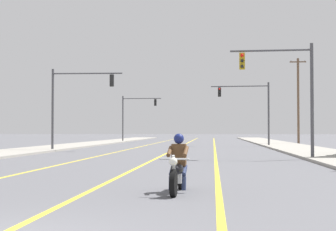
% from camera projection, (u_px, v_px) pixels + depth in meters
% --- Properties ---
extents(lane_stripe_center, '(0.16, 100.00, 0.01)m').
position_uv_depth(lane_stripe_center, '(182.00, 146.00, 51.41)').
color(lane_stripe_center, yellow).
rests_on(lane_stripe_center, ground).
extents(lane_stripe_left, '(0.16, 100.00, 0.01)m').
position_uv_depth(lane_stripe_left, '(146.00, 145.00, 51.74)').
color(lane_stripe_left, yellow).
rests_on(lane_stripe_left, ground).
extents(lane_stripe_right, '(0.16, 100.00, 0.01)m').
position_uv_depth(lane_stripe_right, '(214.00, 146.00, 51.12)').
color(lane_stripe_right, yellow).
rests_on(lane_stripe_right, ground).
extents(sidewalk_kerb_right, '(4.40, 110.00, 0.14)m').
position_uv_depth(sidewalk_kerb_right, '(291.00, 147.00, 45.54)').
color(sidewalk_kerb_right, '#9E998E').
rests_on(sidewalk_kerb_right, ground).
extents(sidewalk_kerb_left, '(4.40, 110.00, 0.14)m').
position_uv_depth(sidewalk_kerb_left, '(68.00, 146.00, 47.36)').
color(sidewalk_kerb_left, '#9E998E').
rests_on(sidewalk_kerb_left, ground).
extents(motorcycle_with_rider, '(0.70, 2.19, 1.46)m').
position_uv_depth(motorcycle_with_rider, '(178.00, 169.00, 12.50)').
color(motorcycle_with_rider, black).
rests_on(motorcycle_with_rider, ground).
extents(traffic_signal_near_right, '(4.42, 0.37, 6.20)m').
position_uv_depth(traffic_signal_near_right, '(288.00, 83.00, 27.08)').
color(traffic_signal_near_right, '#47474C').
rests_on(traffic_signal_near_right, ground).
extents(traffic_signal_near_left, '(5.40, 0.48, 6.20)m').
position_uv_depth(traffic_signal_near_left, '(73.00, 96.00, 38.24)').
color(traffic_signal_near_left, '#47474C').
rests_on(traffic_signal_near_left, ground).
extents(traffic_signal_mid_right, '(5.64, 0.50, 6.20)m').
position_uv_depth(traffic_signal_mid_right, '(251.00, 104.00, 49.07)').
color(traffic_signal_mid_right, '#47474C').
rests_on(traffic_signal_mid_right, ground).
extents(traffic_signal_mid_left, '(5.33, 0.37, 6.20)m').
position_uv_depth(traffic_signal_mid_left, '(134.00, 111.00, 68.26)').
color(traffic_signal_mid_left, '#47474C').
rests_on(traffic_signal_mid_left, ground).
extents(utility_pole_right_far, '(1.81, 0.26, 9.59)m').
position_uv_depth(utility_pole_right_far, '(298.00, 100.00, 56.26)').
color(utility_pole_right_far, brown).
rests_on(utility_pole_right_far, ground).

